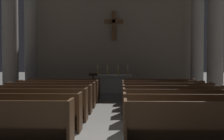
{
  "coord_description": "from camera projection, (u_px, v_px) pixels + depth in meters",
  "views": [
    {
      "loc": [
        0.46,
        -4.98,
        1.68
      ],
      "look_at": [
        0.0,
        8.03,
        1.31
      ],
      "focal_mm": 40.17,
      "sensor_mm": 36.0,
      "label": 1
    }
  ],
  "objects": [
    {
      "name": "pew_left_row_2",
      "position": [
        13.0,
        112.0,
        6.16
      ],
      "size": [
        3.35,
        0.5,
        0.95
      ],
      "color": "#422B19",
      "rests_on": "ground"
    },
    {
      "name": "pew_left_row_3",
      "position": [
        30.0,
        104.0,
        7.27
      ],
      "size": [
        3.35,
        0.5,
        0.95
      ],
      "color": "#422B19",
      "rests_on": "ground"
    },
    {
      "name": "pew_left_row_4",
      "position": [
        42.0,
        99.0,
        8.38
      ],
      "size": [
        3.35,
        0.5,
        0.95
      ],
      "color": "#422B19",
      "rests_on": "ground"
    },
    {
      "name": "pew_left_row_5",
      "position": [
        51.0,
        95.0,
        9.49
      ],
      "size": [
        3.35,
        0.5,
        0.95
      ],
      "color": "#422B19",
      "rests_on": "ground"
    },
    {
      "name": "pew_left_row_6",
      "position": [
        58.0,
        91.0,
        10.59
      ],
      "size": [
        3.35,
        0.5,
        0.95
      ],
      "color": "#422B19",
      "rests_on": "ground"
    },
    {
      "name": "pew_left_row_7",
      "position": [
        64.0,
        89.0,
        11.7
      ],
      "size": [
        3.35,
        0.5,
        0.95
      ],
      "color": "#422B19",
      "rests_on": "ground"
    },
    {
      "name": "pew_right_row_1",
      "position": [
        209.0,
        124.0,
        4.9
      ],
      "size": [
        3.35,
        0.5,
        0.95
      ],
      "color": "#422B19",
      "rests_on": "ground"
    },
    {
      "name": "pew_right_row_2",
      "position": [
        193.0,
        113.0,
        6.01
      ],
      "size": [
        3.35,
        0.5,
        0.95
      ],
      "color": "#422B19",
      "rests_on": "ground"
    },
    {
      "name": "pew_right_row_3",
      "position": [
        182.0,
        105.0,
        7.12
      ],
      "size": [
        3.35,
        0.5,
        0.95
      ],
      "color": "#422B19",
      "rests_on": "ground"
    },
    {
      "name": "pew_right_row_4",
      "position": [
        174.0,
        99.0,
        8.23
      ],
      "size": [
        3.35,
        0.5,
        0.95
      ],
      "color": "#422B19",
      "rests_on": "ground"
    },
    {
      "name": "pew_right_row_5",
      "position": [
        167.0,
        95.0,
        9.33
      ],
      "size": [
        3.35,
        0.5,
        0.95
      ],
      "color": "#422B19",
      "rests_on": "ground"
    },
    {
      "name": "pew_right_row_6",
      "position": [
        162.0,
        92.0,
        10.44
      ],
      "size": [
        3.35,
        0.5,
        0.95
      ],
      "color": "#422B19",
      "rests_on": "ground"
    },
    {
      "name": "pew_right_row_7",
      "position": [
        158.0,
        89.0,
        11.55
      ],
      "size": [
        3.35,
        0.5,
        0.95
      ],
      "color": "#422B19",
      "rests_on": "ground"
    },
    {
      "name": "column_left_third",
      "position": [
        10.0,
        28.0,
        12.21
      ],
      "size": [
        1.12,
        1.12,
        6.98
      ],
      "color": "gray",
      "rests_on": "ground"
    },
    {
      "name": "column_right_third",
      "position": [
        215.0,
        27.0,
        11.86
      ],
      "size": [
        1.12,
        1.12,
        6.98
      ],
      "color": "gray",
      "rests_on": "ground"
    },
    {
      "name": "column_left_fourth",
      "position": [
        31.0,
        34.0,
        15.05
      ],
      "size": [
        1.12,
        1.12,
        6.98
      ],
      "color": "gray",
      "rests_on": "ground"
    },
    {
      "name": "column_right_fourth",
      "position": [
        197.0,
        34.0,
        14.7
      ],
      "size": [
        1.12,
        1.12,
        6.98
      ],
      "color": "gray",
      "rests_on": "ground"
    },
    {
      "name": "altar",
      "position": [
        113.0,
        83.0,
        14.17
      ],
      "size": [
        2.2,
        0.9,
        1.01
      ],
      "color": "#A8A399",
      "rests_on": "ground"
    },
    {
      "name": "candlestick_outer_left",
      "position": [
        98.0,
        72.0,
        14.18
      ],
      "size": [
        0.16,
        0.16,
        0.56
      ],
      "color": "#B79338",
      "rests_on": "altar"
    },
    {
      "name": "candlestick_inner_left",
      "position": [
        107.0,
        72.0,
        14.17
      ],
      "size": [
        0.16,
        0.16,
        0.56
      ],
      "color": "#B79338",
      "rests_on": "altar"
    },
    {
      "name": "candlestick_inner_right",
      "position": [
        118.0,
        72.0,
        14.14
      ],
      "size": [
        0.16,
        0.16,
        0.56
      ],
      "color": "#B79338",
      "rests_on": "altar"
    },
    {
      "name": "candlestick_outer_right",
      "position": [
        128.0,
        72.0,
        14.13
      ],
      "size": [
        0.16,
        0.16,
        0.56
      ],
      "color": "#B79338",
      "rests_on": "altar"
    },
    {
      "name": "apse_with_cross",
      "position": [
        114.0,
        32.0,
        16.29
      ],
      "size": [
        11.09,
        0.47,
        7.39
      ],
      "color": "gray",
      "rests_on": "ground"
    },
    {
      "name": "lectern",
      "position": [
        93.0,
        85.0,
        13.01
      ],
      "size": [
        0.44,
        0.36,
        1.15
      ],
      "color": "#422B19",
      "rests_on": "ground"
    }
  ]
}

